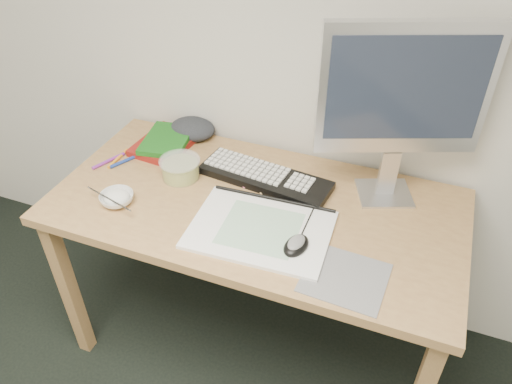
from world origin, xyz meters
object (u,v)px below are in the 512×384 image
at_px(keyboard, 265,178).
at_px(monitor, 404,95).
at_px(sketchpad, 260,230).
at_px(desk, 255,221).
at_px(rice_bowl, 117,199).

bearing_deg(keyboard, monitor, 17.44).
bearing_deg(sketchpad, desk, 114.99).
height_order(desk, keyboard, keyboard).
relative_size(keyboard, rice_bowl, 4.17).
distance_m(monitor, rice_bowl, 0.99).
xyz_separation_m(sketchpad, monitor, (0.34, 0.33, 0.37)).
distance_m(desk, monitor, 0.65).
xyz_separation_m(keyboard, monitor, (0.41, 0.08, 0.37)).
relative_size(desk, sketchpad, 3.17).
height_order(sketchpad, keyboard, keyboard).
bearing_deg(desk, monitor, 27.49).
relative_size(sketchpad, keyboard, 0.92).
bearing_deg(keyboard, sketchpad, -66.17).
bearing_deg(rice_bowl, keyboard, 35.10).
bearing_deg(sketchpad, keyboard, 104.25).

